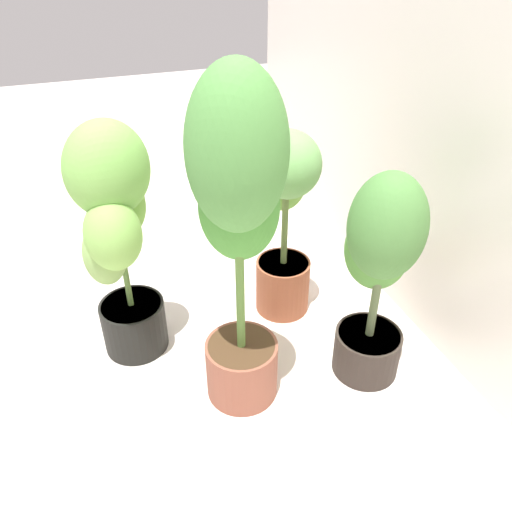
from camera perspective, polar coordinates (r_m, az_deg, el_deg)
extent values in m
plane|color=silver|center=(1.66, -6.87, -15.48)|extent=(8.00, 8.00, 0.00)
cube|color=silver|center=(1.52, 25.64, 21.15)|extent=(3.20, 0.01, 2.00)
cylinder|color=black|center=(1.81, -13.48, -7.51)|extent=(0.22, 0.22, 0.18)
cylinder|color=#452D1A|center=(1.75, -13.83, -5.47)|extent=(0.20, 0.20, 0.02)
cylinder|color=#597D3B|center=(1.59, -15.19, 2.47)|extent=(0.02, 0.02, 0.55)
ellipsoid|color=#77B350|center=(1.50, -16.38, 9.33)|extent=(0.28, 0.30, 0.29)
ellipsoid|color=#76AF47|center=(1.61, -15.21, 5.57)|extent=(0.18, 0.17, 0.22)
ellipsoid|color=#85BC55|center=(1.50, -15.75, 2.30)|extent=(0.21, 0.20, 0.22)
ellipsoid|color=#86B05B|center=(1.61, -16.60, 0.24)|extent=(0.19, 0.18, 0.21)
cylinder|color=#2F2621|center=(1.72, 12.30, -10.39)|extent=(0.21, 0.21, 0.15)
cylinder|color=#3B2B1B|center=(1.68, 12.58, -8.70)|extent=(0.20, 0.20, 0.02)
cylinder|color=#5E7047|center=(1.53, 13.63, -2.29)|extent=(0.03, 0.03, 0.45)
ellipsoid|color=#4C813D|center=(1.44, 14.52, 3.18)|extent=(0.30, 0.30, 0.33)
ellipsoid|color=#54953E|center=(1.55, 13.43, 0.64)|extent=(0.26, 0.26, 0.26)
cylinder|color=brown|center=(1.60, -1.60, -12.45)|extent=(0.22, 0.22, 0.19)
cylinder|color=#462F1C|center=(1.54, -1.65, -10.16)|extent=(0.20, 0.20, 0.02)
cylinder|color=#5B843A|center=(1.32, -1.90, 1.03)|extent=(0.02, 0.02, 0.70)
ellipsoid|color=#4F8D42|center=(1.20, -2.14, 11.74)|extent=(0.35, 0.35, 0.42)
ellipsoid|color=#478F36|center=(1.34, -1.92, 5.60)|extent=(0.23, 0.22, 0.31)
cylinder|color=#9B5033|center=(1.91, 3.01, -3.26)|extent=(0.20, 0.20, 0.21)
cylinder|color=#3C2924|center=(1.86, 3.09, -0.89)|extent=(0.18, 0.18, 0.02)
cylinder|color=#5F743A|center=(1.74, 3.32, 5.23)|extent=(0.02, 0.02, 0.44)
ellipsoid|color=#6EA75B|center=(1.67, 3.50, 10.24)|extent=(0.32, 0.32, 0.23)
ellipsoid|color=#7AB44C|center=(1.80, 2.96, 8.11)|extent=(0.21, 0.21, 0.20)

